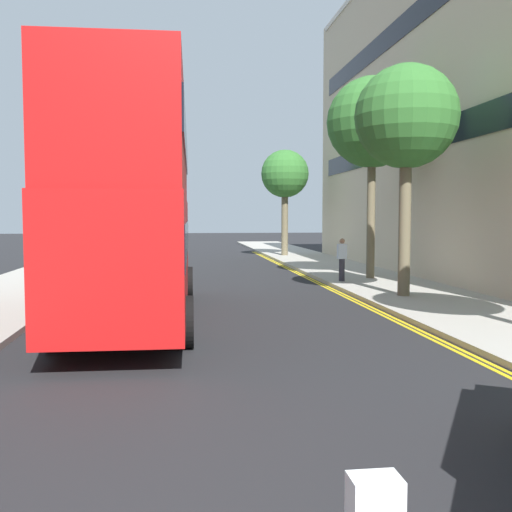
% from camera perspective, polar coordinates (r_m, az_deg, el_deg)
% --- Properties ---
extents(sidewalk_right, '(4.00, 80.00, 0.14)m').
position_cam_1_polar(sidewalk_right, '(18.56, 16.65, -4.13)').
color(sidewalk_right, '#ADA89E').
rests_on(sidewalk_right, ground).
extents(kerb_line_outer, '(0.10, 56.00, 0.01)m').
position_cam_1_polar(kerb_line_outer, '(15.96, 12.66, -5.60)').
color(kerb_line_outer, yellow).
rests_on(kerb_line_outer, ground).
extents(kerb_line_inner, '(0.10, 56.00, 0.01)m').
position_cam_1_polar(kerb_line_inner, '(15.90, 12.12, -5.62)').
color(kerb_line_inner, yellow).
rests_on(kerb_line_inner, ground).
extents(double_decker_bus_away, '(2.95, 10.85, 5.64)m').
position_cam_1_polar(double_decker_bus_away, '(15.03, -11.53, 5.42)').
color(double_decker_bus_away, red).
rests_on(double_decker_bus_away, ground).
extents(pedestrian_far, '(0.34, 0.22, 1.62)m').
position_cam_1_polar(pedestrian_far, '(22.58, 8.29, -0.27)').
color(pedestrian_far, '#2D2D38').
rests_on(pedestrian_far, sidewalk_right).
extents(street_tree_mid, '(3.55, 3.55, 7.91)m').
position_cam_1_polar(street_tree_mid, '(24.14, 11.14, 12.46)').
color(street_tree_mid, '#6B6047').
rests_on(street_tree_mid, sidewalk_right).
extents(street_tree_far, '(2.98, 2.98, 6.60)m').
position_cam_1_polar(street_tree_far, '(37.30, 2.80, 7.82)').
color(street_tree_far, '#6B6047').
rests_on(street_tree_far, sidewalk_right).
extents(street_tree_distant, '(3.15, 3.15, 7.07)m').
position_cam_1_polar(street_tree_distant, '(19.02, 14.32, 12.73)').
color(street_tree_distant, '#6B6047').
rests_on(street_tree_distant, sidewalk_right).
extents(townhouse_terrace_right, '(10.08, 28.00, 14.85)m').
position_cam_1_polar(townhouse_terrace_right, '(29.11, 23.30, 13.11)').
color(townhouse_terrace_right, beige).
rests_on(townhouse_terrace_right, ground).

